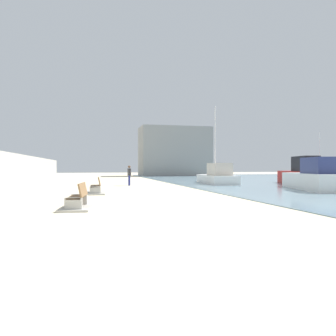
% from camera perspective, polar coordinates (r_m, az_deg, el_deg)
% --- Properties ---
extents(ground_plane, '(120.00, 120.00, 0.00)m').
position_cam_1_polar(ground_plane, '(26.77, -10.54, -3.17)').
color(ground_plane, beige).
extents(seawall, '(0.80, 64.00, 2.64)m').
position_cam_1_polar(seawall, '(27.40, -26.41, -0.35)').
color(seawall, '#ADAAA3').
rests_on(seawall, ground).
extents(bench_near, '(1.33, 2.21, 0.98)m').
position_cam_1_polar(bench_near, '(12.77, -15.63, -5.87)').
color(bench_near, '#ADAAA3').
rests_on(bench_near, ground).
extents(bench_far, '(1.16, 2.13, 0.98)m').
position_cam_1_polar(bench_far, '(19.49, -12.56, -3.76)').
color(bench_far, '#ADAAA3').
rests_on(bench_far, ground).
extents(person_walking, '(0.28, 0.50, 1.69)m').
position_cam_1_polar(person_walking, '(27.44, -6.82, -1.02)').
color(person_walking, navy).
rests_on(person_walking, ground).
extents(boat_nearest, '(3.57, 7.27, 2.44)m').
position_cam_1_polar(boat_nearest, '(30.54, 22.38, -1.02)').
color(boat_nearest, red).
rests_on(boat_nearest, water_bay).
extents(boat_distant, '(4.10, 7.40, 2.16)m').
position_cam_1_polar(boat_distant, '(24.10, 24.47, -1.57)').
color(boat_distant, white).
rests_on(boat_distant, water_bay).
extents(boat_far_left, '(3.07, 7.42, 7.29)m').
position_cam_1_polar(boat_far_left, '(30.39, 8.62, -1.38)').
color(boat_far_left, white).
rests_on(boat_far_left, water_bay).
extents(boat_far_right, '(3.84, 5.32, 2.17)m').
position_cam_1_polar(boat_far_right, '(39.44, 25.23, -0.88)').
color(boat_far_right, red).
rests_on(boat_far_right, water_bay).
extents(boat_outer, '(3.06, 6.81, 6.32)m').
position_cam_1_polar(boat_outer, '(47.82, 25.40, -0.92)').
color(boat_outer, red).
rests_on(boat_outer, water_bay).
extents(harbor_building, '(12.00, 6.00, 8.39)m').
position_cam_1_polar(harbor_building, '(56.55, 1.17, 2.88)').
color(harbor_building, gray).
rests_on(harbor_building, ground).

